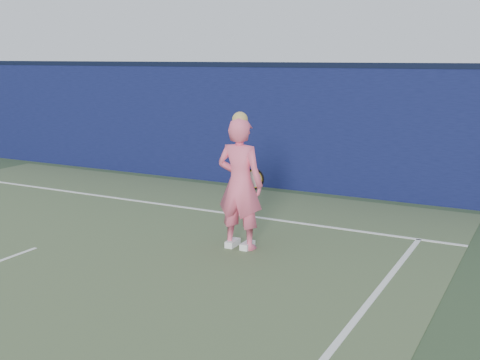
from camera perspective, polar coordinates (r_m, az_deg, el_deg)
The scene contains 4 objects.
backstop_wall at distance 13.23m, azimuth -1.63°, elevation 5.27°, with size 24.00×0.40×2.50m, color #0C1137.
wall_cap at distance 13.15m, azimuth -1.66°, elevation 10.91°, with size 24.00×0.42×0.10m, color black.
player at distance 8.51m, azimuth -0.00°, elevation -0.35°, with size 0.70×0.47×1.97m.
racket at distance 8.87m, azimuth 1.18°, elevation 0.07°, with size 0.59×0.16×0.32m.
Camera 1 is at (6.47, -4.94, 2.72)m, focal length 45.00 mm.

